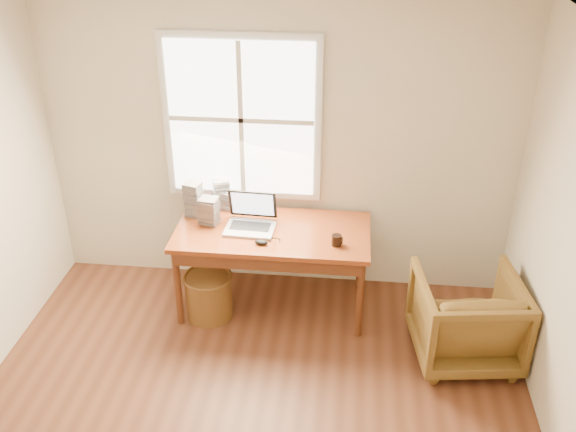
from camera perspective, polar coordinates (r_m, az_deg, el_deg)
name	(u,v)px	position (r m, az deg, el deg)	size (l,w,h in m)	color
room_shell	(230,288)	(3.61, -5.22, -6.42)	(4.04, 4.54, 2.64)	brown
desk	(272,232)	(5.28, -1.39, -1.44)	(1.60, 0.80, 0.04)	brown
armchair	(466,318)	(5.13, 15.56, -8.71)	(0.76, 0.78, 0.71)	brown
wicker_stool	(209,296)	(5.49, -7.05, -7.07)	(0.39, 0.39, 0.39)	brown
laptop	(249,216)	(5.21, -3.45, 0.02)	(0.36, 0.38, 0.27)	#B8B9BF
mouse	(261,242)	(5.07, -2.40, -2.34)	(0.11, 0.06, 0.04)	black
coffee_mug	(336,240)	(5.06, 4.33, -2.16)	(0.08, 0.08, 0.09)	black
cd_stack_a	(222,194)	(5.60, -5.91, 1.99)	(0.13, 0.11, 0.26)	silver
cd_stack_b	(209,211)	(5.35, -7.06, 0.44)	(0.15, 0.13, 0.23)	#2A2A2F
cd_stack_c	(194,199)	(5.49, -8.40, 1.52)	(0.13, 0.12, 0.30)	#9E9EAB
cd_stack_d	(228,199)	(5.59, -5.40, 1.51)	(0.14, 0.12, 0.17)	#AFB3BA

